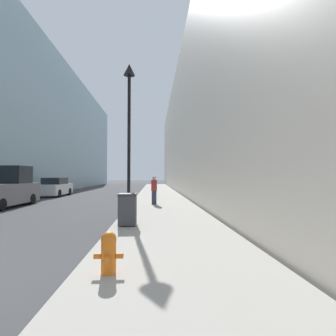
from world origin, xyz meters
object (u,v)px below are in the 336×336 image
at_px(lamppost, 129,112).
at_px(pedestrian_on_sidewalk, 154,190).
at_px(fire_hydrant, 109,251).
at_px(trash_bin, 128,209).
at_px(pickup_truck, 4,190).
at_px(parked_sedan_near, 55,188).

distance_m(lamppost, pedestrian_on_sidewalk, 5.31).
bearing_deg(fire_hydrant, trash_bin, 91.41).
distance_m(trash_bin, pedestrian_on_sidewalk, 6.44).
relative_size(lamppost, pickup_truck, 1.23).
distance_m(fire_hydrant, trash_bin, 4.23).
relative_size(trash_bin, pickup_truck, 0.20).
distance_m(fire_hydrant, pickup_truck, 13.31).
bearing_deg(fire_hydrant, pickup_truck, 125.39).
xyz_separation_m(trash_bin, lamppost, (-0.21, 2.57, 3.82)).
height_order(pickup_truck, parked_sedan_near, pickup_truck).
bearing_deg(fire_hydrant, parked_sedan_near, 112.50).
bearing_deg(pedestrian_on_sidewalk, trash_bin, -97.88).
bearing_deg(parked_sedan_near, fire_hydrant, -67.50).
xyz_separation_m(pickup_truck, pedestrian_on_sidewalk, (8.48, -0.24, -0.02)).
bearing_deg(trash_bin, pedestrian_on_sidewalk, 82.12).
bearing_deg(pedestrian_on_sidewalk, parked_sedan_near, 135.98).
distance_m(fire_hydrant, parked_sedan_near, 20.49).
relative_size(lamppost, parked_sedan_near, 1.45).
height_order(trash_bin, pedestrian_on_sidewalk, pedestrian_on_sidewalk).
bearing_deg(trash_bin, fire_hydrant, -88.59).
bearing_deg(lamppost, pickup_truck, 151.32).
xyz_separation_m(fire_hydrant, lamppost, (-0.31, 6.80, 3.99)).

